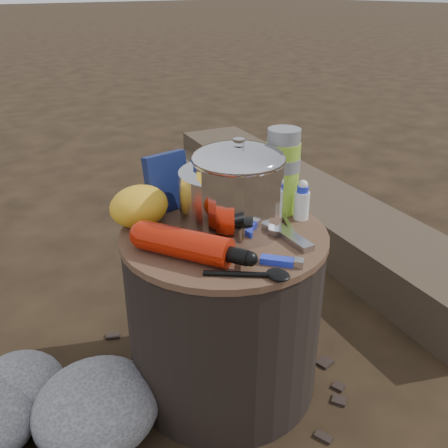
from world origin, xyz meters
TOP-DOWN VIEW (x-y plane):
  - ground at (0.00, 0.00)m, footprint 60.00×60.00m
  - stump at (0.00, 0.00)m, footprint 0.50×0.50m
  - log_main at (0.94, 0.57)m, footprint 0.83×2.13m
  - log_small at (0.65, 1.04)m, footprint 0.88×1.07m
  - foil_windscreen at (0.03, 0.04)m, footprint 0.22×0.22m
  - camping_pot at (0.04, -0.01)m, footprint 0.21×0.21m
  - fuel_bottle at (-0.14, -0.04)m, footprint 0.18×0.28m
  - thermos at (0.20, 0.01)m, footprint 0.09×0.09m
  - travel_mug at (0.14, 0.16)m, footprint 0.08×0.08m
  - stuff_sack at (-0.13, 0.16)m, footprint 0.15×0.12m
  - food_pouch at (-0.02, 0.20)m, footprint 0.12×0.03m
  - lighter at (-0.01, -0.19)m, footprint 0.07×0.09m
  - multitool at (0.09, -0.14)m, footprint 0.05×0.12m
  - pot_grabber at (0.12, -0.09)m, footprint 0.08×0.13m
  - spork at (-0.10, -0.17)m, footprint 0.15×0.14m
  - squeeze_bottle at (0.20, -0.06)m, footprint 0.04×0.04m

SIDE VIEW (x-z plane):
  - ground at x=0.00m, z-range 0.00..0.00m
  - log_small at x=0.65m, z-range 0.00..0.10m
  - log_main at x=0.94m, z-range 0.00..0.18m
  - stump at x=0.00m, z-range 0.00..0.46m
  - pot_grabber at x=0.12m, z-range 0.46..0.47m
  - spork at x=-0.10m, z-range 0.46..0.47m
  - multitool at x=0.09m, z-range 0.46..0.47m
  - lighter at x=-0.01m, z-range 0.46..0.47m
  - fuel_bottle at x=-0.14m, z-range 0.46..0.52m
  - squeeze_bottle at x=0.20m, z-range 0.46..0.55m
  - stuff_sack at x=-0.13m, z-range 0.46..0.56m
  - travel_mug at x=0.14m, z-range 0.46..0.58m
  - foil_windscreen at x=0.03m, z-range 0.46..0.59m
  - food_pouch at x=-0.02m, z-range 0.46..0.61m
  - camping_pot at x=0.04m, z-range 0.46..0.67m
  - thermos at x=0.20m, z-range 0.46..0.67m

